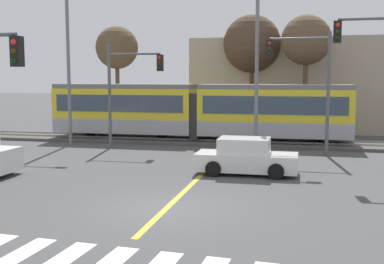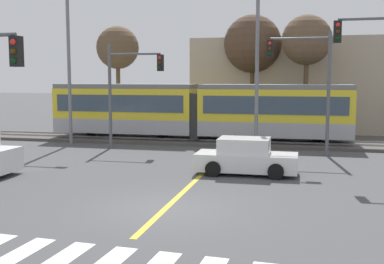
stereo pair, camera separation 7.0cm
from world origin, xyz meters
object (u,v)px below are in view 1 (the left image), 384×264
at_px(sedan_crossing, 246,157).
at_px(traffic_light_far_right, 308,74).
at_px(bare_tree_far_west, 117,48).
at_px(street_lamp_west, 72,59).
at_px(light_rail_tram, 197,109).
at_px(bare_tree_east, 306,41).
at_px(bare_tree_west, 252,44).
at_px(traffic_light_far_left, 127,81).
at_px(street_lamp_centre, 260,52).

xyz_separation_m(sedan_crossing, traffic_light_far_right, (2.46, 5.71, 3.48)).
xyz_separation_m(sedan_crossing, bare_tree_far_west, (-11.77, 15.30, 5.55)).
bearing_deg(street_lamp_west, traffic_light_far_right, -2.79).
distance_m(sedan_crossing, traffic_light_far_right, 7.13).
height_order(light_rail_tram, sedan_crossing, light_rail_tram).
relative_size(light_rail_tram, traffic_light_far_right, 2.92).
relative_size(bare_tree_far_west, bare_tree_east, 0.97).
bearing_deg(bare_tree_west, light_rail_tram, -114.68).
height_order(sedan_crossing, traffic_light_far_right, traffic_light_far_right).
bearing_deg(traffic_light_far_left, sedan_crossing, -37.82).
height_order(traffic_light_far_left, bare_tree_east, bare_tree_east).
xyz_separation_m(street_lamp_centre, bare_tree_far_west, (-11.76, 9.11, 0.86)).
xyz_separation_m(light_rail_tram, traffic_light_far_left, (-3.22, -3.65, 1.76)).
distance_m(sedan_crossing, bare_tree_east, 14.74).
distance_m(bare_tree_far_west, bare_tree_east, 14.27).
height_order(light_rail_tram, bare_tree_far_west, bare_tree_far_west).
bearing_deg(bare_tree_east, light_rail_tram, -148.39).
relative_size(light_rail_tram, street_lamp_west, 2.06).
distance_m(street_lamp_centre, bare_tree_far_west, 14.90).
bearing_deg(street_lamp_centre, bare_tree_far_west, 142.24).
relative_size(street_lamp_west, street_lamp_centre, 0.94).
height_order(traffic_light_far_right, street_lamp_west, street_lamp_west).
xyz_separation_m(light_rail_tram, street_lamp_centre, (4.12, -3.17, 3.34)).
bearing_deg(street_lamp_centre, light_rail_tram, 142.42).
bearing_deg(sedan_crossing, traffic_light_far_left, 142.18).
bearing_deg(sedan_crossing, traffic_light_far_right, 66.67).
bearing_deg(light_rail_tram, bare_tree_east, 31.61).
distance_m(street_lamp_centre, bare_tree_west, 9.26).
bearing_deg(bare_tree_west, bare_tree_east, -26.80).
bearing_deg(bare_tree_east, traffic_light_far_left, -141.79).
height_order(traffic_light_far_left, street_lamp_west, street_lamp_west).
xyz_separation_m(bare_tree_far_west, bare_tree_west, (10.35, -0.02, 0.15)).
bearing_deg(street_lamp_west, bare_tree_far_west, 94.62).
height_order(bare_tree_far_west, bare_tree_west, bare_tree_west).
bearing_deg(bare_tree_west, bare_tree_far_west, 179.90).
distance_m(light_rail_tram, sedan_crossing, 10.33).
distance_m(traffic_light_far_right, traffic_light_far_left, 9.83).
bearing_deg(bare_tree_east, street_lamp_west, -152.45).
relative_size(traffic_light_far_left, street_lamp_west, 0.66).
xyz_separation_m(light_rail_tram, bare_tree_west, (2.72, 5.92, 4.35)).
bearing_deg(light_rail_tram, street_lamp_centre, -37.58).
xyz_separation_m(sedan_crossing, bare_tree_east, (2.37, 13.37, 5.74)).
xyz_separation_m(traffic_light_far_right, bare_tree_far_west, (-14.24, 9.59, 2.07)).
bearing_deg(traffic_light_far_left, bare_tree_west, 58.17).
relative_size(light_rail_tram, traffic_light_far_left, 3.13).
bearing_deg(sedan_crossing, bare_tree_far_west, 127.58).
distance_m(sedan_crossing, traffic_light_far_left, 9.82).
bearing_deg(traffic_light_far_right, bare_tree_west, 112.08).
relative_size(traffic_light_far_right, bare_tree_far_west, 0.80).
bearing_deg(sedan_crossing, bare_tree_west, 95.30).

